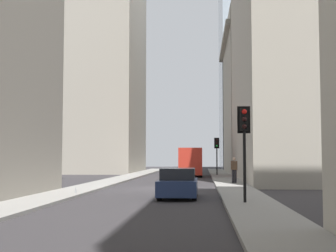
{
  "coord_description": "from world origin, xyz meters",
  "views": [
    {
      "loc": [
        -29.09,
        -2.56,
        1.92
      ],
      "look_at": [
        9.5,
        0.3,
        4.53
      ],
      "focal_mm": 49.85,
      "sensor_mm": 36.0,
      "label": 1
    }
  ],
  "objects_px": {
    "sedan_navy": "(178,184)",
    "traffic_light_foreground": "(244,131)",
    "pedestrian": "(234,169)",
    "traffic_light_midblock": "(217,148)",
    "delivery_truck": "(191,162)",
    "discarded_bottle": "(76,191)"
  },
  "relations": [
    {
      "from": "sedan_navy",
      "to": "traffic_light_foreground",
      "type": "distance_m",
      "value": 4.97
    },
    {
      "from": "sedan_navy",
      "to": "pedestrian",
      "type": "height_order",
      "value": "pedestrian"
    },
    {
      "from": "pedestrian",
      "to": "traffic_light_midblock",
      "type": "bearing_deg",
      "value": 2.75
    },
    {
      "from": "delivery_truck",
      "to": "traffic_light_foreground",
      "type": "bearing_deg",
      "value": -174.28
    },
    {
      "from": "pedestrian",
      "to": "discarded_bottle",
      "type": "height_order",
      "value": "pedestrian"
    },
    {
      "from": "traffic_light_foreground",
      "to": "discarded_bottle",
      "type": "distance_m",
      "value": 9.55
    },
    {
      "from": "sedan_navy",
      "to": "pedestrian",
      "type": "relative_size",
      "value": 2.4
    },
    {
      "from": "traffic_light_midblock",
      "to": "pedestrian",
      "type": "relative_size",
      "value": 2.13
    },
    {
      "from": "traffic_light_midblock",
      "to": "discarded_bottle",
      "type": "xyz_separation_m",
      "value": [
        -25.06,
        7.85,
        -2.69
      ]
    },
    {
      "from": "sedan_navy",
      "to": "traffic_light_midblock",
      "type": "relative_size",
      "value": 1.13
    },
    {
      "from": "pedestrian",
      "to": "traffic_light_foreground",
      "type": "bearing_deg",
      "value": 177.85
    },
    {
      "from": "traffic_light_midblock",
      "to": "pedestrian",
      "type": "bearing_deg",
      "value": -177.25
    },
    {
      "from": "sedan_navy",
      "to": "traffic_light_foreground",
      "type": "xyz_separation_m",
      "value": [
        -3.37,
        -2.83,
        2.31
      ]
    },
    {
      "from": "sedan_navy",
      "to": "traffic_light_midblock",
      "type": "height_order",
      "value": "traffic_light_midblock"
    },
    {
      "from": "sedan_navy",
      "to": "traffic_light_midblock",
      "type": "distance_m",
      "value": 26.28
    },
    {
      "from": "traffic_light_foreground",
      "to": "traffic_light_midblock",
      "type": "relative_size",
      "value": 1.01
    },
    {
      "from": "discarded_bottle",
      "to": "sedan_navy",
      "type": "bearing_deg",
      "value": -100.67
    },
    {
      "from": "traffic_light_foreground",
      "to": "sedan_navy",
      "type": "bearing_deg",
      "value": 40.07
    },
    {
      "from": "delivery_truck",
      "to": "traffic_light_foreground",
      "type": "distance_m",
      "value": 28.49
    },
    {
      "from": "delivery_truck",
      "to": "pedestrian",
      "type": "bearing_deg",
      "value": -166.59
    },
    {
      "from": "traffic_light_midblock",
      "to": "discarded_bottle",
      "type": "bearing_deg",
      "value": 162.61
    },
    {
      "from": "sedan_navy",
      "to": "pedestrian",
      "type": "xyz_separation_m",
      "value": [
        10.81,
        -3.37,
        0.46
      ]
    }
  ]
}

